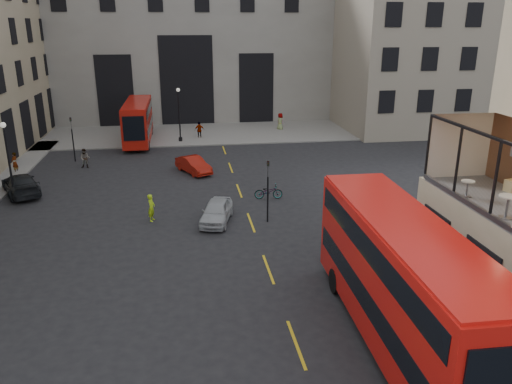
{
  "coord_description": "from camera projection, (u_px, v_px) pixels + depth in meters",
  "views": [
    {
      "loc": [
        -5.8,
        -15.25,
        11.26
      ],
      "look_at": [
        -2.18,
        8.82,
        3.0
      ],
      "focal_mm": 35.0,
      "sensor_mm": 36.0,
      "label": 1
    }
  ],
  "objects": [
    {
      "name": "ground",
      "position": [
        348.0,
        339.0,
        18.72
      ],
      "size": [
        140.0,
        140.0,
        0.0
      ],
      "primitive_type": "plane",
      "color": "black",
      "rests_on": "ground"
    },
    {
      "name": "gateway",
      "position": [
        184.0,
        40.0,
        59.94
      ],
      "size": [
        35.0,
        10.6,
        18.0
      ],
      "color": "gray",
      "rests_on": "ground"
    },
    {
      "name": "building_right",
      "position": [
        411.0,
        31.0,
        55.62
      ],
      "size": [
        16.6,
        18.6,
        20.0
      ],
      "color": "gray",
      "rests_on": "ground"
    },
    {
      "name": "pavement_far",
      "position": [
        180.0,
        133.0,
        53.44
      ],
      "size": [
        40.0,
        12.0,
        0.12
      ],
      "primitive_type": "cube",
      "color": "slate",
      "rests_on": "ground"
    },
    {
      "name": "traffic_light_near",
      "position": [
        268.0,
        183.0,
        29.04
      ],
      "size": [
        0.16,
        0.2,
        3.8
      ],
      "color": "black",
      "rests_on": "ground"
    },
    {
      "name": "traffic_light_far",
      "position": [
        72.0,
        134.0,
        42.05
      ],
      "size": [
        0.16,
        0.2,
        3.8
      ],
      "color": "black",
      "rests_on": "ground"
    },
    {
      "name": "street_lamp_a",
      "position": [
        10.0,
        167.0,
        32.41
      ],
      "size": [
        0.36,
        0.36,
        5.33
      ],
      "color": "black",
      "rests_on": "ground"
    },
    {
      "name": "street_lamp_b",
      "position": [
        179.0,
        118.0,
        48.94
      ],
      "size": [
        0.36,
        0.36,
        5.33
      ],
      "color": "black",
      "rests_on": "ground"
    },
    {
      "name": "bus_near",
      "position": [
        403.0,
        278.0,
        17.69
      ],
      "size": [
        2.99,
        12.04,
        4.78
      ],
      "color": "red",
      "rests_on": "ground"
    },
    {
      "name": "bus_far",
      "position": [
        138.0,
        120.0,
        49.0
      ],
      "size": [
        2.34,
        10.1,
        4.03
      ],
      "color": "#AB140B",
      "rests_on": "ground"
    },
    {
      "name": "car_a",
      "position": [
        217.0,
        211.0,
        29.6
      ],
      "size": [
        2.51,
        4.15,
        1.32
      ],
      "primitive_type": "imported",
      "rotation": [
        0.0,
        0.0,
        -0.26
      ],
      "color": "#A9ADB1",
      "rests_on": "ground"
    },
    {
      "name": "car_b",
      "position": [
        193.0,
        165.0,
        39.39
      ],
      "size": [
        2.96,
        4.05,
        1.27
      ],
      "primitive_type": "imported",
      "rotation": [
        0.0,
        0.0,
        0.47
      ],
      "color": "#961309",
      "rests_on": "ground"
    },
    {
      "name": "car_c",
      "position": [
        21.0,
        184.0,
        34.39
      ],
      "size": [
        3.88,
        5.3,
        1.43
      ],
      "primitive_type": "imported",
      "rotation": [
        0.0,
        0.0,
        3.57
      ],
      "color": "black",
      "rests_on": "ground"
    },
    {
      "name": "bicycle",
      "position": [
        268.0,
        192.0,
        33.57
      ],
      "size": [
        1.92,
        0.8,
        0.99
      ],
      "primitive_type": "imported",
      "rotation": [
        0.0,
        0.0,
        1.49
      ],
      "color": "gray",
      "rests_on": "ground"
    },
    {
      "name": "cyclist",
      "position": [
        151.0,
        208.0,
        29.71
      ],
      "size": [
        0.55,
        0.69,
        1.66
      ],
      "primitive_type": "imported",
      "rotation": [
        0.0,
        0.0,
        1.29
      ],
      "color": "#A8D916",
      "rests_on": "ground"
    },
    {
      "name": "pedestrian_a",
      "position": [
        85.0,
        158.0,
        40.67
      ],
      "size": [
        0.84,
        0.69,
        1.6
      ],
      "primitive_type": "imported",
      "rotation": [
        0.0,
        0.0,
        -0.12
      ],
      "color": "gray",
      "rests_on": "ground"
    },
    {
      "name": "pedestrian_b",
      "position": [
        132.0,
        132.0,
        49.8
      ],
      "size": [
        1.34,
        1.17,
        1.79
      ],
      "primitive_type": "imported",
      "rotation": [
        0.0,
        0.0,
        0.54
      ],
      "color": "gray",
      "rests_on": "ground"
    },
    {
      "name": "pedestrian_c",
      "position": [
        199.0,
        130.0,
        51.07
      ],
      "size": [
        1.01,
        0.42,
        1.72
      ],
      "primitive_type": "imported",
      "rotation": [
        0.0,
        0.0,
        3.14
      ],
      "color": "gray",
      "rests_on": "ground"
    },
    {
      "name": "pedestrian_d",
      "position": [
        280.0,
        122.0,
        55.02
      ],
      "size": [
        1.01,
        1.1,
        1.88
      ],
      "primitive_type": "imported",
      "rotation": [
        0.0,
        0.0,
        2.18
      ],
      "color": "gray",
      "rests_on": "ground"
    },
    {
      "name": "pedestrian_e",
      "position": [
        15.0,
        163.0,
        39.32
      ],
      "size": [
        0.55,
        0.69,
        1.65
      ],
      "primitive_type": "imported",
      "rotation": [
        0.0,
        0.0,
        4.43
      ],
      "color": "gray",
      "rests_on": "ground"
    },
    {
      "name": "cafe_table_mid",
      "position": [
        508.0,
        203.0,
        17.81
      ],
      "size": [
        0.67,
        0.67,
        0.84
      ],
      "color": "beige",
      "rests_on": "cafe_floor"
    },
    {
      "name": "cafe_table_far",
      "position": [
        467.0,
        186.0,
        20.06
      ],
      "size": [
        0.53,
        0.53,
        0.67
      ],
      "color": "beige",
      "rests_on": "cafe_floor"
    },
    {
      "name": "cafe_chair_d",
      "position": [
        512.0,
        185.0,
        20.7
      ],
      "size": [
        0.55,
        0.55,
        0.93
      ],
      "color": "tan",
      "rests_on": "cafe_floor"
    }
  ]
}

